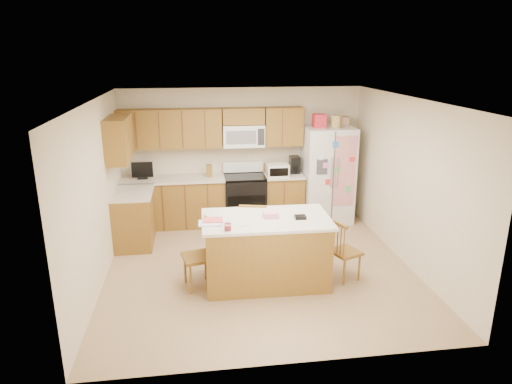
{
  "coord_description": "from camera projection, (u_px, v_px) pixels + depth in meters",
  "views": [
    {
      "loc": [
        -0.9,
        -6.19,
        3.13
      ],
      "look_at": [
        -0.0,
        0.35,
        1.09
      ],
      "focal_mm": 32.0,
      "sensor_mm": 36.0,
      "label": 1
    }
  ],
  "objects": [
    {
      "name": "windsor_chair_left",
      "position": [
        200.0,
        256.0,
        6.22
      ],
      "size": [
        0.48,
        0.49,
        0.96
      ],
      "color": "olive",
      "rests_on": "ground"
    },
    {
      "name": "windsor_chair_back",
      "position": [
        254.0,
        235.0,
        6.93
      ],
      "size": [
        0.5,
        0.49,
        0.98
      ],
      "color": "olive",
      "rests_on": "ground"
    },
    {
      "name": "room_shell",
      "position": [
        260.0,
        175.0,
        6.48
      ],
      "size": [
        4.6,
        4.6,
        2.52
      ],
      "color": "beige",
      "rests_on": "ground"
    },
    {
      "name": "stove",
      "position": [
        245.0,
        198.0,
        8.6
      ],
      "size": [
        0.76,
        0.65,
        1.13
      ],
      "color": "black",
      "rests_on": "ground"
    },
    {
      "name": "cabinetry",
      "position": [
        191.0,
        180.0,
        8.2
      ],
      "size": [
        3.36,
        1.56,
        2.15
      ],
      "color": "olive",
      "rests_on": "ground"
    },
    {
      "name": "island",
      "position": [
        266.0,
        250.0,
        6.35
      ],
      "size": [
        1.8,
        1.05,
        1.05
      ],
      "color": "olive",
      "rests_on": "ground"
    },
    {
      "name": "windsor_chair_right",
      "position": [
        344.0,
        252.0,
        6.44
      ],
      "size": [
        0.48,
        0.49,
        0.89
      ],
      "color": "olive",
      "rests_on": "ground"
    },
    {
      "name": "ground",
      "position": [
        259.0,
        267.0,
        6.91
      ],
      "size": [
        4.5,
        4.5,
        0.0
      ],
      "primitive_type": "plane",
      "color": "#A48858",
      "rests_on": "ground"
    },
    {
      "name": "refrigerator",
      "position": [
        327.0,
        173.0,
        8.61
      ],
      "size": [
        0.9,
        0.79,
        2.04
      ],
      "color": "white",
      "rests_on": "ground"
    }
  ]
}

